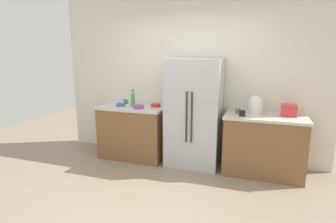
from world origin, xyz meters
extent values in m
plane|color=gray|center=(0.00, 0.00, 0.00)|extent=(9.31, 9.31, 0.00)
cube|color=silver|center=(0.00, 1.74, 1.43)|extent=(4.65, 0.10, 2.86)
cube|color=brown|center=(-0.88, 1.35, 0.44)|extent=(1.12, 0.66, 0.87)
cube|color=beige|center=(-0.88, 1.35, 0.89)|extent=(1.15, 0.69, 0.04)
cube|color=brown|center=(1.29, 1.35, 0.44)|extent=(1.15, 0.66, 0.87)
cube|color=beige|center=(1.29, 1.35, 0.89)|extent=(1.18, 0.69, 0.04)
cube|color=#B7BABF|center=(0.20, 1.36, 0.87)|extent=(0.85, 0.62, 1.74)
cylinder|color=#262628|center=(0.16, 1.04, 0.87)|extent=(0.02, 0.02, 0.78)
cylinder|color=#262628|center=(0.24, 1.04, 0.87)|extent=(0.02, 0.02, 0.78)
cube|color=red|center=(1.61, 1.41, 1.00)|extent=(0.21, 0.18, 0.17)
cylinder|color=white|center=(1.13, 1.45, 1.00)|extent=(0.23, 0.23, 0.16)
sphere|color=white|center=(1.13, 1.45, 1.08)|extent=(0.21, 0.21, 0.21)
cylinder|color=green|center=(-0.87, 1.32, 1.02)|extent=(0.07, 0.07, 0.22)
cylinder|color=green|center=(-0.87, 1.32, 1.16)|extent=(0.03, 0.03, 0.06)
cylinder|color=#333338|center=(-0.87, 1.32, 1.20)|extent=(0.03, 0.03, 0.02)
cylinder|color=teal|center=(-1.10, 1.50, 0.96)|extent=(0.08, 0.08, 0.08)
cylinder|color=black|center=(0.96, 1.18, 0.96)|extent=(0.08, 0.08, 0.09)
cylinder|color=brown|center=(0.89, 1.32, 0.95)|extent=(0.07, 0.07, 0.08)
cylinder|color=red|center=(-0.49, 1.43, 0.94)|extent=(0.17, 0.17, 0.05)
cylinder|color=purple|center=(-0.70, 1.19, 0.94)|extent=(0.17, 0.17, 0.06)
cylinder|color=blue|center=(-1.08, 1.27, 0.94)|extent=(0.15, 0.15, 0.05)
camera|label=1|loc=(1.20, -2.88, 1.85)|focal=29.46mm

